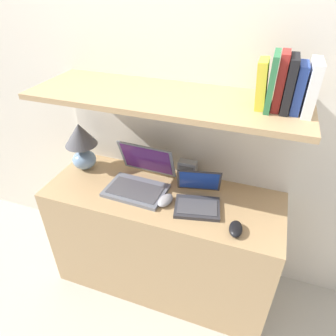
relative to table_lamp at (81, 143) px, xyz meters
The scene contains 17 objects.
ground_plane 1.15m from the table_lamp, 31.68° to the right, with size 12.00×12.00×0.00m, color #B2AD9E.
wall_back 0.66m from the table_lamp, 21.55° to the left, with size 6.00×0.05×2.40m.
desk 0.80m from the table_lamp, ahead, with size 1.37×0.50×0.76m.
back_riser 0.66m from the table_lamp, 17.47° to the left, with size 1.37×0.04×1.30m.
shelf 0.67m from the table_lamp, ahead, with size 1.37×0.45×0.03m.
table_lamp is the anchor object (origin of this frame).
laptop_large 0.44m from the table_lamp, ahead, with size 0.35×0.33×0.24m.
laptop_small 0.80m from the table_lamp, ahead, with size 0.29×0.29×0.18m.
computer_mouse 0.65m from the table_lamp, 15.02° to the right, with size 0.09×0.13×0.04m.
second_mouse 1.05m from the table_lamp, 14.02° to the right, with size 0.07×0.12×0.04m.
router_box 0.67m from the table_lamp, ahead, with size 0.11×0.06×0.13m.
book_white 1.29m from the table_lamp, ahead, with size 0.04×0.17×0.22m.
book_blue 1.25m from the table_lamp, ahead, with size 0.04×0.13×0.20m.
book_black 1.22m from the table_lamp, ahead, with size 0.03×0.16×0.23m.
book_red 1.19m from the table_lamp, ahead, with size 0.03×0.12×0.24m.
book_green 1.15m from the table_lamp, ahead, with size 0.02×0.17×0.23m.
book_yellow 1.11m from the table_lamp, ahead, with size 0.06×0.12×0.21m.
Camera 1 is at (0.48, -1.00, 1.84)m, focal length 32.00 mm.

